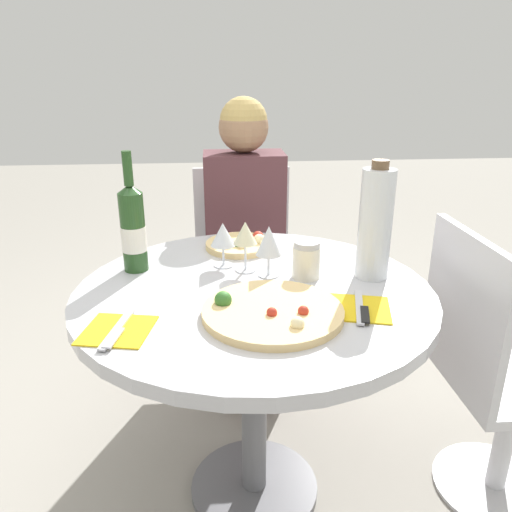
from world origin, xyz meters
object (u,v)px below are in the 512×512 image
at_px(dining_table, 254,324).
at_px(seated_diner, 246,258).
at_px(chair_behind_diner, 244,273).
at_px(pizza_large, 272,311).
at_px(chair_empty_side, 496,378).
at_px(tall_carafe, 375,224).
at_px(wine_bottle, 133,228).

distance_m(dining_table, seated_diner, 0.68).
distance_m(chair_behind_diner, pizza_large, 1.03).
bearing_deg(seated_diner, dining_table, 88.09).
distance_m(chair_empty_side, pizza_large, 0.76).
distance_m(dining_table, tall_carafe, 0.44).
distance_m(dining_table, wine_bottle, 0.45).
height_order(dining_table, seated_diner, seated_diner).
bearing_deg(chair_behind_diner, chair_empty_side, 128.29).
xyz_separation_m(dining_table, wine_bottle, (-0.34, 0.16, 0.24)).
distance_m(chair_empty_side, tall_carafe, 0.59).
relative_size(pizza_large, wine_bottle, 0.98).
bearing_deg(tall_carafe, seated_diner, 117.10).
bearing_deg(tall_carafe, chair_empty_side, -16.45).
distance_m(seated_diner, pizza_large, 0.86).
bearing_deg(tall_carafe, wine_bottle, 170.76).
bearing_deg(dining_table, seated_diner, 88.09).
xyz_separation_m(dining_table, pizza_large, (0.03, -0.17, 0.12)).
bearing_deg(chair_behind_diner, tall_carafe, 112.71).
bearing_deg(seated_diner, chair_behind_diner, -90.00).
distance_m(seated_diner, chair_empty_side, 1.01).
height_order(dining_table, pizza_large, pizza_large).
height_order(pizza_large, wine_bottle, wine_bottle).
relative_size(pizza_large, tall_carafe, 1.03).
xyz_separation_m(seated_diner, chair_empty_side, (0.69, -0.73, -0.12)).
distance_m(seated_diner, tall_carafe, 0.77).
xyz_separation_m(chair_behind_diner, seated_diner, (-0.00, -0.14, 0.12)).
bearing_deg(pizza_large, dining_table, 99.77).
bearing_deg(tall_carafe, pizza_large, -145.18).
bearing_deg(dining_table, tall_carafe, 8.44).
relative_size(chair_behind_diner, seated_diner, 0.74).
height_order(chair_empty_side, wine_bottle, wine_bottle).
distance_m(seated_diner, wine_bottle, 0.69).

